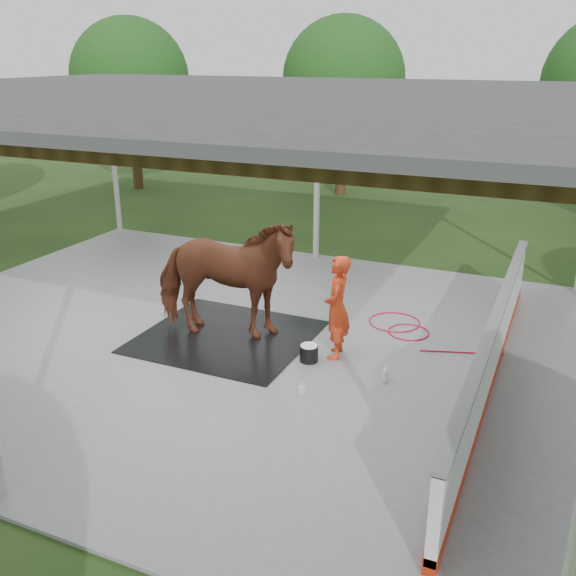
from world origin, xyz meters
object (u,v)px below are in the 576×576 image
at_px(horse, 224,278).
at_px(wash_bucket, 309,353).
at_px(handler, 337,307).
at_px(dasher_board, 493,352).

bearing_deg(horse, wash_bucket, -112.55).
xyz_separation_m(horse, wash_bucket, (1.63, -0.26, -0.93)).
bearing_deg(handler, dasher_board, 76.88).
height_order(horse, handler, horse).
height_order(dasher_board, handler, handler).
distance_m(horse, handler, 1.97).
relative_size(horse, wash_bucket, 8.49).
bearing_deg(dasher_board, wash_bucket, -172.75).
xyz_separation_m(horse, handler, (1.96, 0.10, -0.24)).
distance_m(handler, wash_bucket, 0.85).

